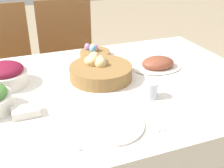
{
  "coord_description": "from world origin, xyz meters",
  "views": [
    {
      "loc": [
        -0.41,
        -1.16,
        1.37
      ],
      "look_at": [
        0.0,
        -0.08,
        0.78
      ],
      "focal_mm": 45.0,
      "sensor_mm": 36.0,
      "label": 1
    }
  ],
  "objects_px": {
    "egg_basket": "(94,52)",
    "spoon": "(153,116)",
    "dinner_plate": "(111,125)",
    "drinking_cup": "(150,90)",
    "chair_far_left": "(6,71)",
    "bread_basket": "(101,70)",
    "fork": "(72,134)",
    "ham_platter": "(158,64)",
    "chair_far_center": "(68,62)",
    "knife": "(147,118)",
    "beet_salad_bowl": "(5,75)",
    "butter_dish": "(26,112)"
  },
  "relations": [
    {
      "from": "chair_far_left",
      "to": "bread_basket",
      "type": "bearing_deg",
      "value": -62.7
    },
    {
      "from": "chair_far_left",
      "to": "knife",
      "type": "relative_size",
      "value": 5.04
    },
    {
      "from": "chair_far_center",
      "to": "dinner_plate",
      "type": "xyz_separation_m",
      "value": [
        -0.1,
        -1.2,
        0.22
      ]
    },
    {
      "from": "beet_salad_bowl",
      "to": "chair_far_left",
      "type": "bearing_deg",
      "value": 90.89
    },
    {
      "from": "knife",
      "to": "spoon",
      "type": "distance_m",
      "value": 0.03
    },
    {
      "from": "ham_platter",
      "to": "knife",
      "type": "distance_m",
      "value": 0.51
    },
    {
      "from": "egg_basket",
      "to": "butter_dish",
      "type": "height_order",
      "value": "egg_basket"
    },
    {
      "from": "bread_basket",
      "to": "fork",
      "type": "bearing_deg",
      "value": -121.26
    },
    {
      "from": "bread_basket",
      "to": "knife",
      "type": "relative_size",
      "value": 1.62
    },
    {
      "from": "chair_far_center",
      "to": "bread_basket",
      "type": "bearing_deg",
      "value": -83.71
    },
    {
      "from": "bread_basket",
      "to": "knife",
      "type": "bearing_deg",
      "value": -82.96
    },
    {
      "from": "knife",
      "to": "drinking_cup",
      "type": "relative_size",
      "value": 2.62
    },
    {
      "from": "fork",
      "to": "spoon",
      "type": "relative_size",
      "value": 1.0
    },
    {
      "from": "chair_far_center",
      "to": "egg_basket",
      "type": "distance_m",
      "value": 0.55
    },
    {
      "from": "ham_platter",
      "to": "drinking_cup",
      "type": "distance_m",
      "value": 0.34
    },
    {
      "from": "chair_far_center",
      "to": "bread_basket",
      "type": "distance_m",
      "value": 0.83
    },
    {
      "from": "chair_far_left",
      "to": "beet_salad_bowl",
      "type": "xyz_separation_m",
      "value": [
        0.01,
        -0.7,
        0.27
      ]
    },
    {
      "from": "fork",
      "to": "chair_far_left",
      "type": "bearing_deg",
      "value": 97.6
    },
    {
      "from": "dinner_plate",
      "to": "chair_far_left",
      "type": "bearing_deg",
      "value": 107.02
    },
    {
      "from": "spoon",
      "to": "butter_dish",
      "type": "xyz_separation_m",
      "value": [
        -0.47,
        0.19,
        0.01
      ]
    },
    {
      "from": "bread_basket",
      "to": "ham_platter",
      "type": "distance_m",
      "value": 0.34
    },
    {
      "from": "egg_basket",
      "to": "drinking_cup",
      "type": "xyz_separation_m",
      "value": [
        0.08,
        -0.57,
        0.01
      ]
    },
    {
      "from": "chair_far_center",
      "to": "knife",
      "type": "xyz_separation_m",
      "value": [
        0.06,
        -1.2,
        0.22
      ]
    },
    {
      "from": "knife",
      "to": "chair_far_left",
      "type": "bearing_deg",
      "value": 110.76
    },
    {
      "from": "ham_platter",
      "to": "knife",
      "type": "bearing_deg",
      "value": -123.85
    },
    {
      "from": "knife",
      "to": "bread_basket",
      "type": "bearing_deg",
      "value": 94.43
    },
    {
      "from": "chair_far_left",
      "to": "ham_platter",
      "type": "height_order",
      "value": "chair_far_left"
    },
    {
      "from": "dinner_plate",
      "to": "drinking_cup",
      "type": "distance_m",
      "value": 0.28
    },
    {
      "from": "chair_far_center",
      "to": "fork",
      "type": "height_order",
      "value": "chair_far_center"
    },
    {
      "from": "bread_basket",
      "to": "butter_dish",
      "type": "xyz_separation_m",
      "value": [
        -0.39,
        -0.22,
        -0.03
      ]
    },
    {
      "from": "bread_basket",
      "to": "beet_salad_bowl",
      "type": "bearing_deg",
      "value": 168.55
    },
    {
      "from": "egg_basket",
      "to": "dinner_plate",
      "type": "bearing_deg",
      "value": -102.74
    },
    {
      "from": "fork",
      "to": "drinking_cup",
      "type": "height_order",
      "value": "drinking_cup"
    },
    {
      "from": "dinner_plate",
      "to": "butter_dish",
      "type": "relative_size",
      "value": 2.3
    },
    {
      "from": "butter_dish",
      "to": "egg_basket",
      "type": "bearing_deg",
      "value": 49.07
    },
    {
      "from": "beet_salad_bowl",
      "to": "fork",
      "type": "bearing_deg",
      "value": -67.93
    },
    {
      "from": "drinking_cup",
      "to": "butter_dish",
      "type": "relative_size",
      "value": 0.68
    },
    {
      "from": "beet_salad_bowl",
      "to": "spoon",
      "type": "relative_size",
      "value": 1.11
    },
    {
      "from": "spoon",
      "to": "bread_basket",
      "type": "bearing_deg",
      "value": 103.67
    },
    {
      "from": "egg_basket",
      "to": "drinking_cup",
      "type": "height_order",
      "value": "egg_basket"
    },
    {
      "from": "bread_basket",
      "to": "butter_dish",
      "type": "bearing_deg",
      "value": -150.38
    },
    {
      "from": "knife",
      "to": "drinking_cup",
      "type": "bearing_deg",
      "value": 55.33
    },
    {
      "from": "beet_salad_bowl",
      "to": "fork",
      "type": "height_order",
      "value": "beet_salad_bowl"
    },
    {
      "from": "egg_basket",
      "to": "spoon",
      "type": "bearing_deg",
      "value": -88.41
    },
    {
      "from": "chair_far_left",
      "to": "fork",
      "type": "height_order",
      "value": "chair_far_left"
    },
    {
      "from": "chair_far_center",
      "to": "beet_salad_bowl",
      "type": "height_order",
      "value": "chair_far_center"
    },
    {
      "from": "beet_salad_bowl",
      "to": "fork",
      "type": "distance_m",
      "value": 0.55
    },
    {
      "from": "spoon",
      "to": "egg_basket",
      "type": "bearing_deg",
      "value": 94.19
    },
    {
      "from": "bread_basket",
      "to": "dinner_plate",
      "type": "bearing_deg",
      "value": -103.59
    },
    {
      "from": "ham_platter",
      "to": "butter_dish",
      "type": "xyz_separation_m",
      "value": [
        -0.73,
        -0.23,
        -0.01
      ]
    }
  ]
}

